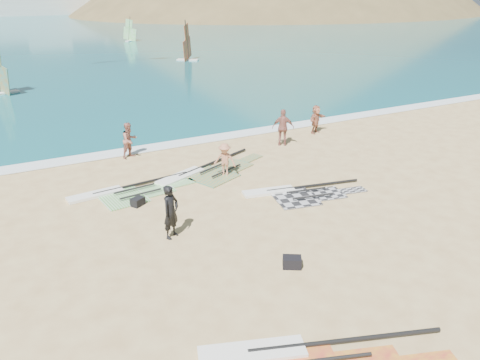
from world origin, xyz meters
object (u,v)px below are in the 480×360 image
rig_orange (207,172)px  gear_bag_far (292,262)px  person_wetsuit (171,212)px  beachgoer_back (283,128)px  rig_grey (296,193)px  gear_bag_near (138,202)px  beachgoer_mid (225,160)px  rig_green (124,193)px  beachgoer_right (316,119)px  beachgoer_left (130,140)px

rig_orange → gear_bag_far: gear_bag_far is taller
person_wetsuit → beachgoer_back: size_ratio=0.96×
rig_grey → gear_bag_far: size_ratio=9.17×
gear_bag_near → beachgoer_back: bearing=22.0°
rig_grey → beachgoer_back: 6.60m
rig_grey → beachgoer_mid: bearing=129.3°
rig_green → gear_bag_near: gear_bag_near is taller
person_wetsuit → beachgoer_right: size_ratio=1.15×
rig_orange → beachgoer_mid: bearing=-77.9°
rig_grey → rig_orange: rig_orange is taller
rig_orange → rig_grey: bearing=-83.6°
gear_bag_far → beachgoer_left: 12.38m
rig_orange → beachgoer_right: (8.33, 2.83, 0.78)m
rig_orange → beachgoer_right: beachgoer_right is taller
rig_green → rig_orange: bearing=1.8°
gear_bag_far → beachgoer_mid: beachgoer_mid is taller
rig_green → beachgoer_mid: beachgoer_mid is taller
gear_bag_far → beachgoer_left: (-1.58, 12.26, 0.74)m
rig_grey → rig_green: 7.20m
beachgoer_back → beachgoer_mid: bearing=59.7°
beachgoer_right → rig_orange: bearing=175.5°
gear_bag_near → beachgoer_mid: size_ratio=0.32×
beachgoer_mid → beachgoer_back: (4.79, 2.57, 0.22)m
beachgoer_back → beachgoer_right: size_ratio=1.20×
rig_grey → beachgoer_left: beachgoer_left is taller
beachgoer_left → beachgoer_right: (10.85, -0.93, -0.07)m
rig_orange → beachgoer_left: 4.60m
beachgoer_right → beachgoer_back: bearing=176.3°
rig_grey → beachgoer_right: size_ratio=3.13×
gear_bag_near → beachgoer_right: 13.12m
rig_green → rig_orange: 4.09m
rig_green → gear_bag_far: 8.52m
rig_green → person_wetsuit: bearing=-89.6°
rig_orange → beachgoer_mid: 1.22m
beachgoer_left → rig_grey: bearing=-82.8°
rig_grey → person_wetsuit: 5.97m
gear_bag_near → beachgoer_right: beachgoer_right is taller
rig_grey → beachgoer_mid: beachgoer_mid is taller
gear_bag_far → beachgoer_back: size_ratio=0.28×
rig_grey → rig_green: size_ratio=0.96×
gear_bag_far → rig_grey: bearing=54.4°
person_wetsuit → beachgoer_right: (11.87, 7.80, -0.12)m
rig_grey → gear_bag_near: 6.48m
beachgoer_left → beachgoer_back: 8.12m
rig_grey → beachgoer_right: (6.04, 6.83, 0.79)m
rig_grey → person_wetsuit: person_wetsuit is taller
beachgoer_left → beachgoer_right: size_ratio=1.09×
rig_green → beachgoer_left: bearing=64.2°
rig_grey → rig_orange: bearing=130.8°
beachgoer_back → rig_orange: bearing=49.8°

